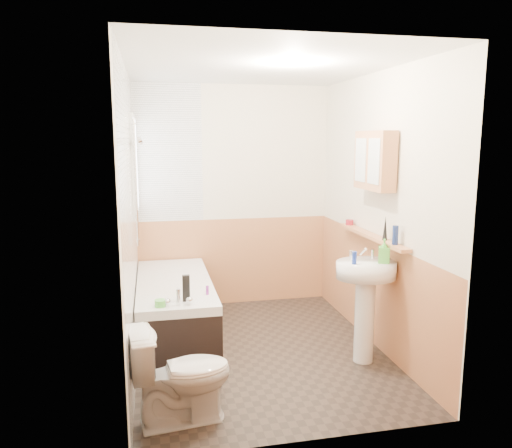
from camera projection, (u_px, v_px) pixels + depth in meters
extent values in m
plane|color=black|center=(259.00, 351.00, 4.55)|extent=(2.80, 2.80, 0.00)
plane|color=white|center=(260.00, 66.00, 4.12)|extent=(2.80, 2.80, 0.00)
cube|color=#EEE1C5|center=(233.00, 197.00, 5.69)|extent=(2.20, 0.02, 2.50)
cube|color=#EEE1C5|center=(310.00, 251.00, 2.98)|extent=(2.20, 0.02, 2.50)
cube|color=#EEE1C5|center=(128.00, 220.00, 4.11)|extent=(0.02, 2.80, 2.50)
cube|color=#EEE1C5|center=(378.00, 212.00, 4.56)|extent=(0.02, 2.80, 2.50)
cube|color=tan|center=(372.00, 291.00, 4.68)|extent=(0.01, 2.80, 1.00)
cube|color=tan|center=(307.00, 367.00, 3.12)|extent=(2.20, 0.01, 1.00)
cube|color=tan|center=(234.00, 261.00, 5.80)|extent=(2.20, 0.01, 1.00)
cube|color=white|center=(131.00, 220.00, 4.11)|extent=(0.01, 2.80, 2.50)
cube|color=white|center=(168.00, 153.00, 5.44)|extent=(0.75, 0.01, 1.50)
cube|color=white|center=(135.00, 165.00, 4.96)|extent=(0.03, 0.79, 0.99)
cube|color=white|center=(136.00, 165.00, 4.97)|extent=(0.01, 0.70, 0.90)
cube|color=white|center=(136.00, 165.00, 4.97)|extent=(0.01, 0.04, 0.90)
cube|color=black|center=(175.00, 312.00, 4.86)|extent=(0.70, 1.69, 0.48)
cube|color=white|center=(174.00, 284.00, 4.81)|extent=(0.70, 1.69, 0.08)
cube|color=white|center=(174.00, 285.00, 4.81)|extent=(0.56, 1.55, 0.04)
cylinder|color=silver|center=(178.00, 297.00, 4.07)|extent=(0.04, 0.04, 0.14)
sphere|color=silver|center=(167.00, 302.00, 4.06)|extent=(0.06, 0.06, 0.06)
sphere|color=silver|center=(189.00, 300.00, 4.10)|extent=(0.06, 0.06, 0.06)
cylinder|color=silver|center=(136.00, 183.00, 4.51)|extent=(0.02, 0.02, 1.16)
cylinder|color=silver|center=(138.00, 240.00, 4.61)|extent=(0.04, 0.04, 0.02)
cylinder|color=silver|center=(133.00, 124.00, 4.42)|extent=(0.04, 0.04, 0.02)
cylinder|color=silver|center=(140.00, 140.00, 4.46)|extent=(0.06, 0.08, 0.08)
imported|color=white|center=(181.00, 375.00, 3.37)|extent=(0.73, 0.46, 0.67)
cylinder|color=white|center=(364.00, 321.00, 4.29)|extent=(0.17, 0.17, 0.72)
ellipsoid|color=white|center=(366.00, 270.00, 4.21)|extent=(0.52, 0.42, 0.14)
cylinder|color=silver|center=(351.00, 255.00, 4.27)|extent=(0.03, 0.03, 0.08)
cylinder|color=silver|center=(373.00, 254.00, 4.31)|extent=(0.03, 0.03, 0.08)
cylinder|color=silver|center=(363.00, 252.00, 4.26)|extent=(0.02, 0.11, 0.09)
cube|color=tan|center=(372.00, 236.00, 4.55)|extent=(0.10, 1.28, 0.03)
cube|color=tan|center=(375.00, 161.00, 4.37)|extent=(0.14, 0.57, 0.52)
cube|color=silver|center=(374.00, 161.00, 4.23)|extent=(0.01, 0.22, 0.39)
cube|color=silver|center=(361.00, 160.00, 4.49)|extent=(0.01, 0.22, 0.39)
cylinder|color=navy|center=(395.00, 235.00, 4.10)|extent=(0.06, 0.06, 0.16)
cone|color=black|center=(385.00, 228.00, 4.28)|extent=(0.05, 0.05, 0.21)
cylinder|color=maroon|center=(350.00, 222.00, 5.04)|extent=(0.09, 0.09, 0.05)
imported|color=#59C647|center=(384.00, 257.00, 4.15)|extent=(0.17, 0.22, 0.09)
cylinder|color=#19339E|center=(354.00, 258.00, 4.11)|extent=(0.04, 0.04, 0.11)
cube|color=black|center=(186.00, 288.00, 4.18)|extent=(0.06, 0.04, 0.23)
cylinder|color=#59C647|center=(160.00, 303.00, 4.06)|extent=(0.10, 0.10, 0.06)
cylinder|color=purple|center=(207.00, 290.00, 4.37)|extent=(0.03, 0.03, 0.08)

